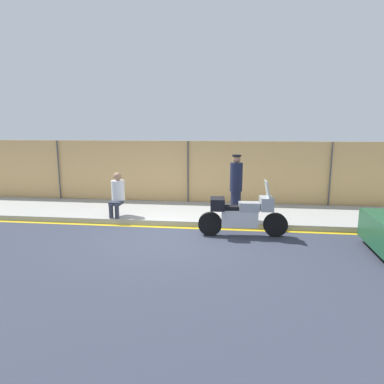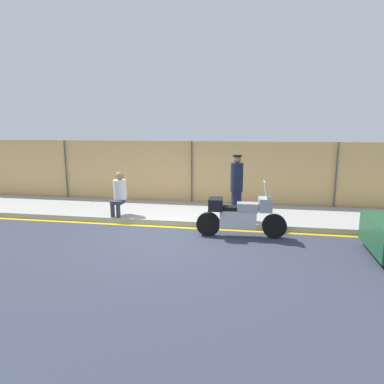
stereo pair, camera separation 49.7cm
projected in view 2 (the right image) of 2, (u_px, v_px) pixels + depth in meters
ground_plane at (167, 237)px, 8.74m from camera, size 120.00×120.00×0.00m
sidewalk at (185, 212)px, 10.99m from camera, size 35.85×2.66×0.15m
curb_paint_stripe at (175, 227)px, 9.63m from camera, size 35.85×0.18×0.01m
storefront_fence at (192, 174)px, 12.16m from camera, size 34.05×0.17×2.30m
motorcycle at (240, 215)px, 8.70m from camera, size 2.30×0.60×1.45m
officer_standing at (237, 186)px, 9.73m from camera, size 0.36×0.36×1.86m
person_seated_on_curb at (119, 191)px, 10.32m from camera, size 0.39×0.67×1.30m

